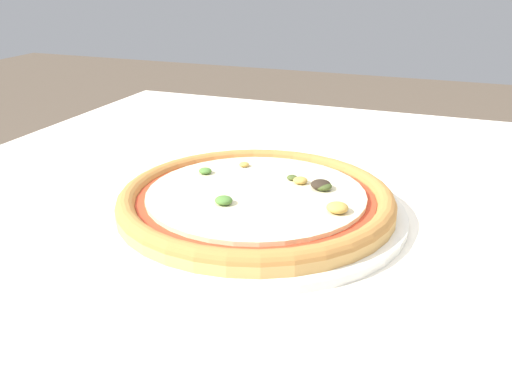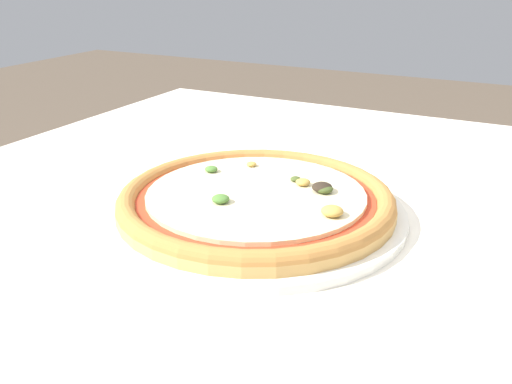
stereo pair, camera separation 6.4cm
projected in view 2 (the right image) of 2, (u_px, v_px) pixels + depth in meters
name	position (u px, v px, depth m)	size (l,w,h in m)	color
dining_table	(442.00, 336.00, 0.57)	(1.40, 1.14, 0.76)	brown
pizza_plate	(256.00, 202.00, 0.65)	(0.34, 0.34, 0.04)	white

